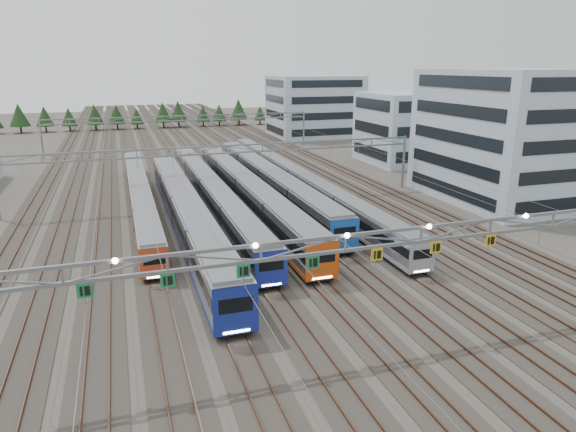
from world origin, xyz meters
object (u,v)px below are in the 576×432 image
object	(u,v)px
train_d	(247,191)
depot_bldg_south	(510,136)
train_c	(210,191)
train_e	(269,181)
gantry_mid	(223,156)
train_a	(140,194)
depot_bldg_mid	(403,128)
depot_bldg_north	(314,106)
train_b	(186,211)
gantry_far	(182,122)
train_f	(296,180)
gantry_near	(345,247)

from	to	relation	value
train_d	depot_bldg_south	xyz separation A→B (m)	(35.89, -6.44, 6.63)
train_c	depot_bldg_south	size ratio (longest dim) A/B	2.63
train_c	train_e	distance (m)	9.46
train_e	gantry_mid	xyz separation A→B (m)	(-6.75, -1.09, 4.11)
train_a	depot_bldg_mid	xyz separation A→B (m)	(50.48, 19.22, 4.72)
train_e	depot_bldg_north	distance (m)	66.97
train_b	gantry_far	world-z (taller)	gantry_far
train_d	gantry_mid	distance (m)	6.15
train_e	depot_bldg_mid	world-z (taller)	depot_bldg_mid
train_c	train_e	size ratio (longest dim) A/B	1.09
depot_bldg_south	depot_bldg_north	distance (m)	71.18
train_b	depot_bldg_mid	world-z (taller)	depot_bldg_mid
depot_bldg_south	depot_bldg_north	size ratio (longest dim) A/B	1.00
train_a	train_b	distance (m)	12.67
train_e	gantry_far	world-z (taller)	gantry_far
train_e	train_f	distance (m)	4.60
depot_bldg_mid	train_d	bearing A→B (deg)	-147.67
train_c	train_f	bearing A→B (deg)	15.70
train_b	train_f	xyz separation A→B (m)	(18.00, 13.59, -0.39)
gantry_mid	depot_bldg_south	xyz separation A→B (m)	(38.14, -10.41, 2.50)
train_b	train_f	world-z (taller)	train_b
train_d	gantry_far	size ratio (longest dim) A/B	0.95
gantry_near	depot_bldg_mid	size ratio (longest dim) A/B	3.52
train_a	depot_bldg_north	bearing A→B (deg)	51.64
gantry_mid	train_d	bearing A→B (deg)	-60.44
train_d	train_f	size ratio (longest dim) A/B	0.79
gantry_mid	gantry_far	world-z (taller)	same
train_a	train_d	xyz separation A→B (m)	(13.50, -4.18, 0.35)
train_d	gantry_near	bearing A→B (deg)	-93.64
train_c	gantry_near	distance (m)	38.68
train_c	train_f	distance (m)	14.02
gantry_far	depot_bldg_mid	world-z (taller)	depot_bldg_mid
train_b	depot_bldg_mid	distance (m)	55.65
train_e	train_f	world-z (taller)	train_e
gantry_far	depot_bldg_north	size ratio (longest dim) A/B	2.56
train_d	depot_bldg_mid	distance (m)	43.98
train_e	depot_bldg_mid	distance (m)	37.55
train_d	gantry_far	bearing A→B (deg)	92.63
train_e	gantry_near	distance (m)	42.04
train_a	train_f	world-z (taller)	train_f
gantry_mid	depot_bldg_mid	size ratio (longest dim) A/B	3.52
train_c	gantry_near	world-z (taller)	gantry_near
train_a	gantry_near	xyz separation A→B (m)	(11.20, -40.33, 5.19)
gantry_near	depot_bldg_south	world-z (taller)	depot_bldg_south
train_c	train_b	bearing A→B (deg)	-114.68
train_c	depot_bldg_north	xyz separation A→B (m)	(38.91, 62.57, 5.71)
train_c	train_f	xyz separation A→B (m)	(13.50, 3.79, -0.17)
gantry_far	train_d	bearing A→B (deg)	-87.37
train_a	gantry_mid	xyz separation A→B (m)	(11.25, -0.21, 4.49)
train_b	train_a	bearing A→B (deg)	110.82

